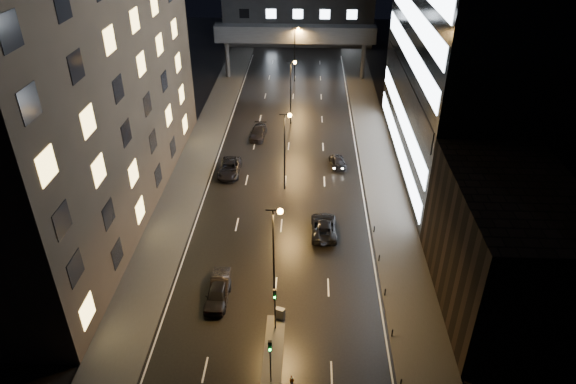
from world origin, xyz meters
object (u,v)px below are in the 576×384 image
car_away_b (220,286)px  car_away_c (230,168)px  car_away_a (217,294)px  car_toward_b (338,161)px  utility_cabinet (280,313)px  car_away_d (258,133)px  car_toward_a (324,227)px

car_away_b → car_away_c: car_away_c is taller
car_away_c → car_away_a: bearing=-84.9°
car_toward_b → utility_cabinet: car_toward_b is taller
car_away_d → car_toward_a: 25.77m
car_away_a → utility_cabinet: bearing=-17.5°
car_away_b → car_away_a: bearing=-94.6°
car_away_a → car_away_b: size_ratio=1.02×
car_away_a → car_toward_b: 29.24m
car_away_b → car_away_c: bearing=93.2°
car_away_c → car_toward_b: (14.25, 2.81, -0.15)m
car_away_a → car_toward_a: size_ratio=0.83×
car_away_c → utility_cabinet: bearing=-72.9°
car_toward_b → utility_cabinet: 29.35m
car_away_a → car_away_c: bearing=97.1°
utility_cabinet → car_away_d: bearing=117.8°
utility_cabinet → car_away_c: bearing=126.9°
car_away_d → car_away_a: bearing=-87.4°
utility_cabinet → car_toward_a: bearing=92.5°
car_away_a → car_toward_b: car_away_a is taller
car_away_a → car_away_b: 1.19m
car_away_b → car_away_c: 22.76m
car_away_c → car_toward_a: (12.11, -12.75, 0.01)m
car_away_c → car_away_d: size_ratio=1.10×
car_away_c → car_toward_b: size_ratio=1.27×
car_toward_a → car_toward_b: bearing=-98.5°
car_away_a → car_away_c: 23.94m
car_away_a → car_toward_a: bearing=50.0°
car_toward_b → car_toward_a: bearing=74.4°
car_away_b → utility_cabinet: size_ratio=4.32×
car_toward_a → car_toward_b: size_ratio=1.28×
car_away_c → car_away_d: bearing=76.1°
car_away_d → car_toward_a: bearing=-65.2°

